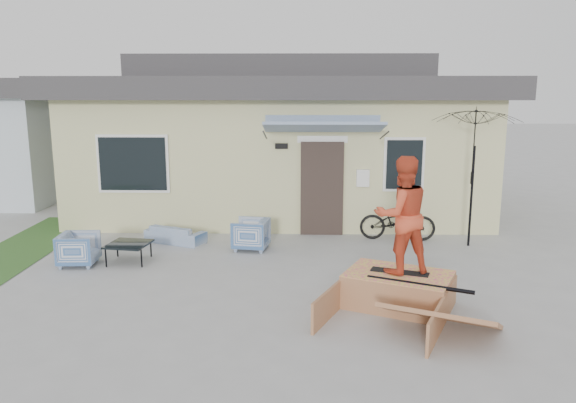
{
  "coord_description": "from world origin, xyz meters",
  "views": [
    {
      "loc": [
        0.5,
        -7.78,
        3.25
      ],
      "look_at": [
        0.3,
        1.8,
        1.3
      ],
      "focal_mm": 34.85,
      "sensor_mm": 36.0,
      "label": 1
    }
  ],
  "objects_px": {
    "skate_ramp": "(398,290)",
    "skater": "(402,213)",
    "bicycle": "(398,217)",
    "loveseat": "(175,231)",
    "armchair_left": "(79,247)",
    "coffee_table": "(129,252)",
    "skateboard": "(400,271)",
    "patio_umbrella": "(474,163)",
    "armchair_right": "(251,233)"
  },
  "relations": [
    {
      "from": "skate_ramp",
      "to": "skater",
      "type": "distance_m",
      "value": 1.19
    },
    {
      "from": "skate_ramp",
      "to": "bicycle",
      "type": "bearing_deg",
      "value": 104.92
    },
    {
      "from": "loveseat",
      "to": "skate_ramp",
      "type": "relative_size",
      "value": 0.64
    },
    {
      "from": "armchair_left",
      "to": "skater",
      "type": "xyz_separation_m",
      "value": [
        5.63,
        -1.84,
        1.1
      ]
    },
    {
      "from": "coffee_table",
      "to": "skater",
      "type": "height_order",
      "value": "skater"
    },
    {
      "from": "skate_ramp",
      "to": "skateboard",
      "type": "relative_size",
      "value": 2.34
    },
    {
      "from": "loveseat",
      "to": "armchair_left",
      "type": "distance_m",
      "value": 2.15
    },
    {
      "from": "skateboard",
      "to": "skater",
      "type": "distance_m",
      "value": 0.91
    },
    {
      "from": "bicycle",
      "to": "skater",
      "type": "relative_size",
      "value": 0.92
    },
    {
      "from": "loveseat",
      "to": "skateboard",
      "type": "distance_m",
      "value": 5.4
    },
    {
      "from": "armchair_left",
      "to": "coffee_table",
      "type": "distance_m",
      "value": 0.91
    },
    {
      "from": "patio_umbrella",
      "to": "armchair_right",
      "type": "bearing_deg",
      "value": -175.49
    },
    {
      "from": "coffee_table",
      "to": "patio_umbrella",
      "type": "relative_size",
      "value": 0.34
    },
    {
      "from": "armchair_right",
      "to": "skateboard",
      "type": "relative_size",
      "value": 0.81
    },
    {
      "from": "coffee_table",
      "to": "patio_umbrella",
      "type": "bearing_deg",
      "value": 10.42
    },
    {
      "from": "skate_ramp",
      "to": "skater",
      "type": "relative_size",
      "value": 1.15
    },
    {
      "from": "loveseat",
      "to": "skateboard",
      "type": "height_order",
      "value": "skateboard"
    },
    {
      "from": "coffee_table",
      "to": "skate_ramp",
      "type": "relative_size",
      "value": 0.36
    },
    {
      "from": "skate_ramp",
      "to": "skater",
      "type": "xyz_separation_m",
      "value": [
        0.02,
        0.05,
        1.19
      ]
    },
    {
      "from": "armchair_left",
      "to": "bicycle",
      "type": "bearing_deg",
      "value": -76.25
    },
    {
      "from": "loveseat",
      "to": "coffee_table",
      "type": "relative_size",
      "value": 1.75
    },
    {
      "from": "coffee_table",
      "to": "skateboard",
      "type": "distance_m",
      "value": 5.2
    },
    {
      "from": "loveseat",
      "to": "armchair_left",
      "type": "relative_size",
      "value": 1.92
    },
    {
      "from": "skater",
      "to": "skate_ramp",
      "type": "bearing_deg",
      "value": 51.49
    },
    {
      "from": "armchair_right",
      "to": "bicycle",
      "type": "bearing_deg",
      "value": 113.49
    },
    {
      "from": "armchair_left",
      "to": "patio_umbrella",
      "type": "height_order",
      "value": "patio_umbrella"
    },
    {
      "from": "coffee_table",
      "to": "armchair_left",
      "type": "bearing_deg",
      "value": -165.95
    },
    {
      "from": "armchair_left",
      "to": "coffee_table",
      "type": "height_order",
      "value": "armchair_left"
    },
    {
      "from": "patio_umbrella",
      "to": "skate_ramp",
      "type": "distance_m",
      "value": 4.21
    },
    {
      "from": "coffee_table",
      "to": "skater",
      "type": "distance_m",
      "value": 5.33
    },
    {
      "from": "armchair_left",
      "to": "skater",
      "type": "height_order",
      "value": "skater"
    },
    {
      "from": "armchair_left",
      "to": "skateboard",
      "type": "xyz_separation_m",
      "value": [
        5.63,
        -1.84,
        0.2
      ]
    },
    {
      "from": "skateboard",
      "to": "bicycle",
      "type": "bearing_deg",
      "value": 100.39
    },
    {
      "from": "coffee_table",
      "to": "skateboard",
      "type": "relative_size",
      "value": 0.85
    },
    {
      "from": "skateboard",
      "to": "skater",
      "type": "height_order",
      "value": "skater"
    },
    {
      "from": "loveseat",
      "to": "coffee_table",
      "type": "height_order",
      "value": "loveseat"
    },
    {
      "from": "patio_umbrella",
      "to": "skateboard",
      "type": "height_order",
      "value": "patio_umbrella"
    },
    {
      "from": "patio_umbrella",
      "to": "armchair_left",
      "type": "bearing_deg",
      "value": -169.17
    },
    {
      "from": "bicycle",
      "to": "skateboard",
      "type": "height_order",
      "value": "bicycle"
    },
    {
      "from": "skate_ramp",
      "to": "skateboard",
      "type": "bearing_deg",
      "value": 90.0
    },
    {
      "from": "skateboard",
      "to": "skater",
      "type": "relative_size",
      "value": 0.49
    },
    {
      "from": "loveseat",
      "to": "armchair_right",
      "type": "relative_size",
      "value": 1.85
    },
    {
      "from": "bicycle",
      "to": "skate_ramp",
      "type": "relative_size",
      "value": 0.8
    },
    {
      "from": "loveseat",
      "to": "patio_umbrella",
      "type": "bearing_deg",
      "value": -157.8
    },
    {
      "from": "bicycle",
      "to": "skater",
      "type": "xyz_separation_m",
      "value": [
        -0.61,
        -3.74,
        0.92
      ]
    },
    {
      "from": "bicycle",
      "to": "loveseat",
      "type": "bearing_deg",
      "value": 99.83
    },
    {
      "from": "loveseat",
      "to": "coffee_table",
      "type": "xyz_separation_m",
      "value": [
        -0.59,
        -1.36,
        -0.07
      ]
    },
    {
      "from": "loveseat",
      "to": "skater",
      "type": "relative_size",
      "value": 0.74
    },
    {
      "from": "bicycle",
      "to": "skate_ramp",
      "type": "height_order",
      "value": "bicycle"
    },
    {
      "from": "armchair_right",
      "to": "bicycle",
      "type": "relative_size",
      "value": 0.43
    }
  ]
}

